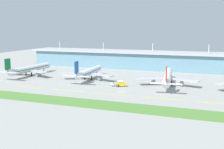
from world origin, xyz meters
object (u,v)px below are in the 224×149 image
at_px(pushback_tug, 119,85).
at_px(fuel_truck, 121,84).
at_px(safety_cone_nose_front, 3,78).
at_px(airliner_far_middle, 168,77).
at_px(airliner_near_middle, 89,72).
at_px(airliner_nearest, 30,69).
at_px(safety_cone_left_wingtip, 26,80).
at_px(baggage_cart, 113,84).

height_order(pushback_tug, fuel_truck, fuel_truck).
xyz_separation_m(fuel_truck, safety_cone_nose_front, (-110.27, -1.50, -1.91)).
height_order(airliner_far_middle, pushback_tug, airliner_far_middle).
bearing_deg(airliner_near_middle, airliner_nearest, -178.63).
relative_size(airliner_far_middle, safety_cone_left_wingtip, 102.22).
xyz_separation_m(baggage_cart, safety_cone_left_wingtip, (-77.15, -3.26, -0.91)).
bearing_deg(airliner_nearest, safety_cone_nose_front, -129.64).
xyz_separation_m(airliner_nearest, safety_cone_nose_front, (-15.00, -18.11, -6.10)).
height_order(airliner_far_middle, safety_cone_nose_front, airliner_far_middle).
relative_size(airliner_far_middle, fuel_truck, 9.40).
height_order(fuel_truck, safety_cone_left_wingtip, fuel_truck).
bearing_deg(airliner_nearest, airliner_near_middle, 1.37).
bearing_deg(pushback_tug, airliner_near_middle, 151.36).
distance_m(airliner_near_middle, baggage_cart, 34.55).
relative_size(baggage_cart, safety_cone_left_wingtip, 5.66).
relative_size(airliner_far_middle, baggage_cart, 18.05).
bearing_deg(airliner_far_middle, airliner_near_middle, 179.61).
height_order(baggage_cart, fuel_truck, fuel_truck).
bearing_deg(safety_cone_left_wingtip, baggage_cart, 2.42).
height_order(airliner_near_middle, baggage_cart, airliner_near_middle).
distance_m(pushback_tug, safety_cone_nose_front, 108.82).
distance_m(airliner_nearest, pushback_tug, 95.49).
xyz_separation_m(airliner_nearest, baggage_cart, (88.77, -17.09, -5.19)).
relative_size(fuel_truck, safety_cone_nose_front, 10.87).
xyz_separation_m(fuel_truck, safety_cone_left_wingtip, (-83.65, -3.74, -1.91)).
distance_m(pushback_tug, fuel_truck, 1.90).
distance_m(safety_cone_left_wingtip, safety_cone_nose_front, 26.71).
distance_m(airliner_nearest, safety_cone_left_wingtip, 24.21).
bearing_deg(safety_cone_nose_front, airliner_near_middle, 14.59).
height_order(airliner_far_middle, fuel_truck, airliner_far_middle).
relative_size(airliner_near_middle, baggage_cart, 15.16).
bearing_deg(pushback_tug, fuel_truck, 15.04).
bearing_deg(fuel_truck, baggage_cart, -175.73).
bearing_deg(airliner_near_middle, safety_cone_left_wingtip, -155.79).
bearing_deg(fuel_truck, safety_cone_nose_front, -179.22).
relative_size(baggage_cart, safety_cone_nose_front, 5.66).
relative_size(airliner_nearest, fuel_truck, 8.40).
height_order(fuel_truck, safety_cone_nose_front, fuel_truck).
bearing_deg(fuel_truck, airliner_nearest, 170.11).
bearing_deg(safety_cone_nose_front, airliner_far_middle, 7.61).
height_order(pushback_tug, safety_cone_nose_front, pushback_tug).
bearing_deg(safety_cone_left_wingtip, airliner_far_middle, 10.40).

